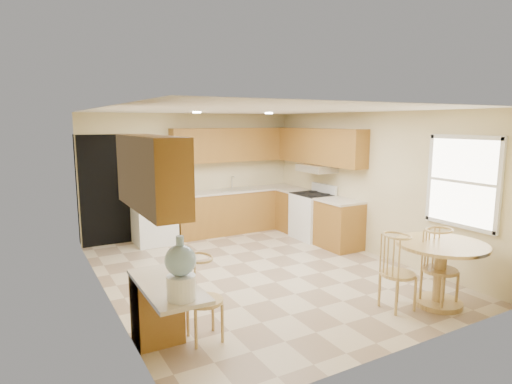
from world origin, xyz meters
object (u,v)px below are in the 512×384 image
refrigerator (153,200)px  dining_table (440,265)px  water_crock (181,271)px  chair_desk (207,292)px  stove (313,216)px  chair_table_b (447,262)px  chair_table_a (404,266)px

refrigerator → dining_table: refrigerator is taller
dining_table → water_crock: 3.44m
chair_desk → water_crock: water_crock is taller
stove → water_crock: water_crock is taller
refrigerator → stove: bearing=-23.0°
stove → chair_table_b: 3.52m
dining_table → chair_table_b: bearing=-90.0°
refrigerator → chair_desk: (-0.60, -4.03, -0.29)m
chair_table_a → chair_desk: size_ratio=1.03×
stove → refrigerator: bearing=157.0°
chair_table_b → chair_desk: bearing=-15.4°
chair_table_a → water_crock: (-2.85, -0.02, 0.45)m
stove → dining_table: bearing=-98.8°
dining_table → chair_table_b: (0.00, -0.09, 0.06)m
dining_table → chair_table_a: chair_table_a is taller
chair_desk → water_crock: size_ratio=1.60×
chair_table_b → chair_desk: chair_table_b is taller
chair_table_a → water_crock: size_ratio=1.65×
refrigerator → chair_table_a: refrigerator is taller
refrigerator → stove: refrigerator is taller
water_crock → refrigerator: bearing=76.9°
stove → chair_table_a: 3.46m
chair_desk → dining_table: bearing=82.9°
refrigerator → dining_table: (2.35, -4.60, -0.31)m
dining_table → chair_table_a: bearing=170.0°
chair_desk → water_crock: 0.81m
stove → chair_table_b: stove is taller
refrigerator → chair_table_a: bearing=-68.2°
chair_table_b → water_crock: size_ratio=1.70×
water_crock → dining_table: bearing=-1.3°
refrigerator → chair_desk: refrigerator is taller
chair_table_a → water_crock: bearing=-85.1°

